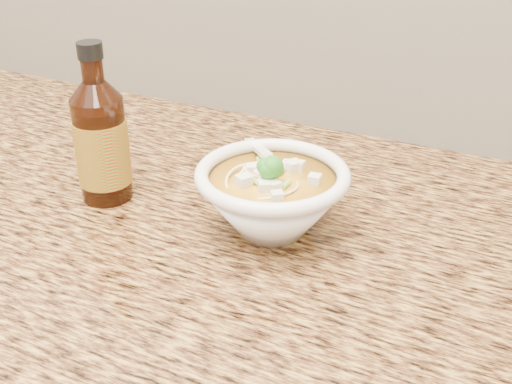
% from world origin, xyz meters
% --- Properties ---
extents(counter_slab, '(4.00, 0.68, 0.04)m').
position_xyz_m(counter_slab, '(0.00, 1.68, 0.88)').
color(counter_slab, '#A5803C').
rests_on(counter_slab, cabinet).
extents(soup_bowl, '(0.17, 0.17, 0.10)m').
position_xyz_m(soup_bowl, '(0.15, 1.67, 0.94)').
color(soup_bowl, white).
rests_on(soup_bowl, counter_slab).
extents(hot_sauce_bottle, '(0.07, 0.07, 0.20)m').
position_xyz_m(hot_sauce_bottle, '(-0.06, 1.66, 0.97)').
color(hot_sauce_bottle, '#331307').
rests_on(hot_sauce_bottle, counter_slab).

